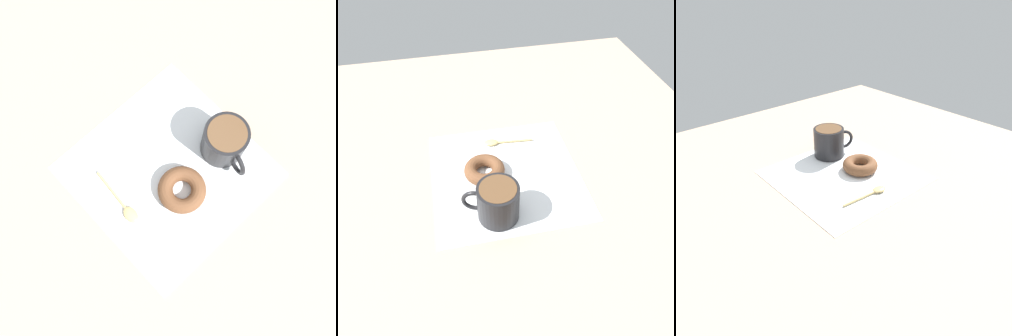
% 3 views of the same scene
% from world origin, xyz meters
% --- Properties ---
extents(ground_plane, '(1.20, 1.20, 0.02)m').
position_xyz_m(ground_plane, '(0.00, 0.00, -0.01)').
color(ground_plane, tan).
extents(napkin, '(0.34, 0.34, 0.00)m').
position_xyz_m(napkin, '(-0.01, 0.03, 0.00)').
color(napkin, white).
rests_on(napkin, ground_plane).
extents(coffee_cup, '(0.12, 0.09, 0.08)m').
position_xyz_m(coffee_cup, '(0.03, 0.14, 0.05)').
color(coffee_cup, black).
rests_on(coffee_cup, napkin).
extents(donut, '(0.09, 0.09, 0.03)m').
position_xyz_m(donut, '(0.03, 0.02, 0.02)').
color(donut, brown).
rests_on(donut, napkin).
extents(spoon, '(0.13, 0.03, 0.01)m').
position_xyz_m(spoon, '(-0.02, -0.08, 0.01)').
color(spoon, '#D8B772').
rests_on(spoon, napkin).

